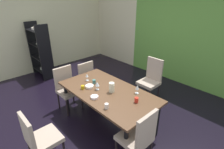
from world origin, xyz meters
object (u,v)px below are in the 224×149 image
Objects in this scene: wine_glass_north at (137,87)px; serving_bowl_center at (94,97)px; chair_left_near at (67,87)px; display_shelf at (40,50)px; wine_glass_corner at (87,76)px; cup_near_window at (136,100)px; chair_right_near at (139,136)px; chair_head_far at (151,78)px; dining_table at (108,94)px; cup_rear at (94,82)px; cup_left at (83,87)px; chair_head_near at (39,138)px; chair_left_far at (89,79)px; wine_glass_near_shelf at (97,84)px; serving_bowl_south at (90,86)px; pitcher_right at (112,87)px; cup_east at (107,106)px.

serving_bowl_center is (-0.40, -0.68, -0.10)m from wine_glass_north.
display_shelf is at bearing -98.63° from chair_left_near.
wine_glass_corner is 1.67× the size of cup_near_window.
chair_head_far is at bearing 30.42° from chair_right_near.
wine_glass_corner is at bearing -0.85° from display_shelf.
wine_glass_north reaches higher than dining_table.
cup_near_window is 1.03m from cup_rear.
wine_glass_north is 0.79m from serving_bowl_center.
chair_head_far is at bearing 65.27° from wine_glass_corner.
wine_glass_corner is 2.13× the size of cup_left.
display_shelf is (-3.15, 1.39, 0.32)m from chair_head_near.
chair_head_far is (1.05, 1.69, 0.02)m from chair_left_near.
chair_left_far reaches higher than wine_glass_near_shelf.
cup_rear reaches higher than serving_bowl_south.
serving_bowl_south is 0.14m from cup_left.
serving_bowl_center is (1.04, -0.64, 0.25)m from chair_left_far.
serving_bowl_center is 0.73× the size of pitcher_right.
chair_left_far reaches higher than serving_bowl_south.
serving_bowl_south is 2.25× the size of cup_left.
pitcher_right is (1.10, 0.34, 0.30)m from chair_left_near.
chair_head_near is 1.53m from wine_glass_corner.
pitcher_right reaches higher than dining_table.
cup_left is (-0.41, -1.69, 0.22)m from chair_head_far.
chair_left_far is 5.96× the size of wine_glass_corner.
dining_table is 1.07m from chair_left_far.
wine_glass_corner is 0.81× the size of pitcher_right.
chair_left_near is at bearing 178.41° from serving_bowl_center.
serving_bowl_center is 1.67× the size of cup_rear.
chair_left_far is at bearing 152.86° from cup_rear.
wine_glass_near_shelf is 1.19× the size of serving_bowl_center.
display_shelf is 18.03× the size of cup_near_window.
wine_glass_corner is at bearing 154.46° from serving_bowl_center.
chair_head_far reaches higher than wine_glass_north.
cup_east is at bearing 64.05° from chair_left_far.
dining_table is at bearing -154.40° from pitcher_right.
cup_rear is at bearing 113.13° from serving_bowl_south.
serving_bowl_center is at bearing -84.91° from dining_table.
pitcher_right is (-0.54, -0.07, 0.05)m from cup_near_window.
wine_glass_north reaches higher than serving_bowl_south.
cup_rear is (-1.43, 0.31, 0.24)m from chair_right_near.
wine_glass_corner is at bearing 125.12° from chair_left_near.
cup_rear is (0.60, -0.31, 0.27)m from chair_left_far.
wine_glass_north is at bearing 113.97° from chair_left_near.
wine_glass_north is at bearing 111.19° from chair_head_far.
cup_rear reaches higher than dining_table.
display_shelf reaches higher than cup_east.
cup_left is 0.88× the size of cup_rear.
serving_bowl_south is at bearing -153.22° from pitcher_right.
chair_right_near is 5.26× the size of pitcher_right.
pitcher_right is at bearing 25.60° from dining_table.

